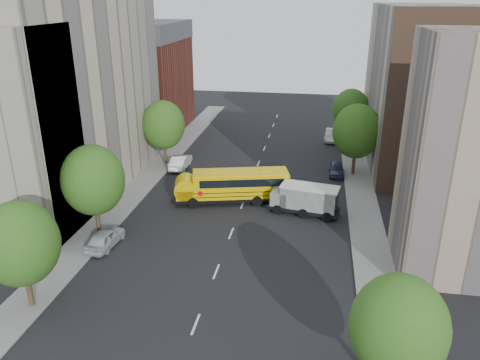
% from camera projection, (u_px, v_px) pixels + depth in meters
% --- Properties ---
extents(ground, '(120.00, 120.00, 0.00)m').
position_uv_depth(ground, '(235.00, 223.00, 41.71)').
color(ground, black).
rests_on(ground, ground).
extents(sidewalk_left, '(3.00, 80.00, 0.12)m').
position_uv_depth(sidewalk_left, '(134.00, 192.00, 48.04)').
color(sidewalk_left, slate).
rests_on(sidewalk_left, ground).
extents(sidewalk_right, '(3.00, 80.00, 0.12)m').
position_uv_depth(sidewalk_right, '(363.00, 208.00, 44.49)').
color(sidewalk_right, slate).
rests_on(sidewalk_right, ground).
extents(lane_markings, '(0.15, 64.00, 0.01)m').
position_uv_depth(lane_markings, '(251.00, 182.00, 50.87)').
color(lane_markings, silver).
rests_on(lane_markings, ground).
extents(building_left_cream, '(10.00, 26.00, 20.00)m').
position_uv_depth(building_left_cream, '(67.00, 92.00, 46.29)').
color(building_left_cream, '#B9AC94').
rests_on(building_left_cream, ground).
extents(building_left_redbrick, '(10.00, 15.00, 13.00)m').
position_uv_depth(building_left_redbrick, '(147.00, 87.00, 67.74)').
color(building_left_redbrick, maroon).
rests_on(building_left_redbrick, ground).
extents(building_left_near, '(10.00, 7.00, 17.00)m').
position_uv_depth(building_left_near, '(3.00, 136.00, 37.22)').
color(building_left_near, '#B4AA8C').
rests_on(building_left_near, ground).
extents(building_right_far, '(10.00, 22.00, 18.00)m').
position_uv_depth(building_right_far, '(419.00, 87.00, 53.94)').
color(building_right_far, '#B4AA8C').
rests_on(building_right_far, ground).
extents(building_right_sidewall, '(10.10, 0.30, 18.00)m').
position_uv_depth(building_right_sidewall, '(440.00, 109.00, 43.86)').
color(building_right_sidewall, brown).
rests_on(building_right_sidewall, ground).
extents(street_tree_0, '(4.80, 4.80, 7.41)m').
position_uv_depth(street_tree_0, '(20.00, 244.00, 28.86)').
color(street_tree_0, '#38281C').
rests_on(street_tree_0, ground).
extents(street_tree_1, '(5.12, 5.12, 7.90)m').
position_uv_depth(street_tree_1, '(93.00, 180.00, 37.91)').
color(street_tree_1, '#38281C').
rests_on(street_tree_1, ground).
extents(street_tree_2, '(4.99, 4.99, 7.71)m').
position_uv_depth(street_tree_2, '(163.00, 125.00, 54.45)').
color(street_tree_2, '#38281C').
rests_on(street_tree_2, ground).
extents(street_tree_3, '(4.61, 4.61, 7.11)m').
position_uv_depth(street_tree_3, '(399.00, 328.00, 21.87)').
color(street_tree_3, '#38281C').
rests_on(street_tree_3, ground).
extents(street_tree_4, '(5.25, 5.25, 8.10)m').
position_uv_depth(street_tree_4, '(357.00, 131.00, 50.97)').
color(street_tree_4, '#38281C').
rests_on(street_tree_4, ground).
extents(street_tree_5, '(4.86, 4.86, 7.51)m').
position_uv_depth(street_tree_5, '(351.00, 110.00, 62.10)').
color(street_tree_5, '#38281C').
rests_on(street_tree_5, ground).
extents(school_bus, '(11.68, 5.28, 3.22)m').
position_uv_depth(school_bus, '(232.00, 185.00, 45.38)').
color(school_bus, black).
rests_on(school_bus, ground).
extents(safari_truck, '(6.82, 3.52, 2.78)m').
position_uv_depth(safari_truck, '(305.00, 199.00, 42.98)').
color(safari_truck, black).
rests_on(safari_truck, ground).
extents(parked_car_0, '(2.06, 4.44, 1.47)m').
position_uv_depth(parked_car_0, '(105.00, 238.00, 37.58)').
color(parked_car_0, silver).
rests_on(parked_car_0, ground).
extents(parked_car_1, '(1.78, 4.81, 1.57)m').
position_uv_depth(parked_car_1, '(181.00, 162.00, 54.63)').
color(parked_car_1, white).
rests_on(parked_car_1, ground).
extents(parked_car_4, '(1.59, 3.95, 1.35)m').
position_uv_depth(parked_car_4, '(336.00, 169.00, 52.56)').
color(parked_car_4, '#323858').
rests_on(parked_car_4, ground).
extents(parked_car_5, '(2.11, 4.88, 1.56)m').
position_uv_depth(parked_car_5, '(332.00, 135.00, 65.00)').
color(parked_car_5, '#A8A8A3').
rests_on(parked_car_5, ground).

